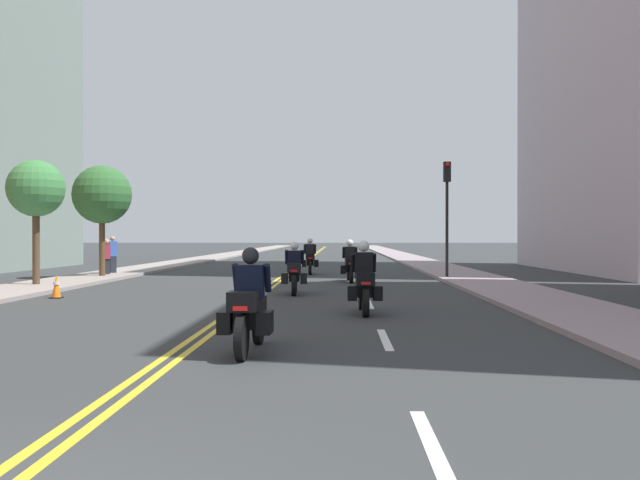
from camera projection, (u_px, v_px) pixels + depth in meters
ground_plane at (308, 259)px, 51.69m from camera, size 264.00×264.00×0.00m
sidewalk_left at (206, 259)px, 51.90m from camera, size 2.73×144.00×0.12m
sidewalk_right at (410, 259)px, 51.47m from camera, size 2.73×144.00×0.12m
centreline_yellow_inner at (306, 259)px, 51.69m from camera, size 0.12×132.00×0.01m
centreline_yellow_outer at (309, 259)px, 51.68m from camera, size 0.12×132.00×0.01m
lane_dashes_white at (356, 273)px, 32.60m from camera, size 0.14×56.40×0.01m
motorcycle_0 at (249, 309)px, 10.21m from camera, size 0.78×2.17×1.58m
motorcycle_1 at (364, 285)px, 15.43m from camera, size 0.77×2.13×1.65m
motorcycle_2 at (294, 273)px, 20.65m from camera, size 0.78×2.11×1.58m
motorcycle_3 at (350, 265)px, 26.17m from camera, size 0.78×2.22×1.62m
motorcycle_4 at (310, 260)px, 31.50m from camera, size 0.78×2.14×1.66m
traffic_cone_0 at (56, 286)px, 19.31m from camera, size 0.31×0.31×0.66m
traffic_light_near at (447, 198)px, 27.65m from camera, size 0.28×0.38×4.74m
pedestrian_0 at (107, 258)px, 29.41m from camera, size 0.38×0.42×1.62m
pedestrian_1 at (113, 255)px, 30.54m from camera, size 0.41×0.40×1.75m
pedestrian_2 at (106, 257)px, 29.77m from camera, size 0.42×0.38×1.64m
street_tree_0 at (36, 190)px, 23.30m from camera, size 1.92×1.92×4.33m
street_tree_1 at (102, 195)px, 28.21m from camera, size 2.40×2.40×4.65m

